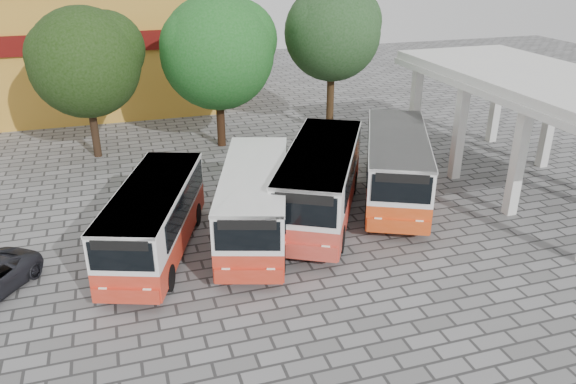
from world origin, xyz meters
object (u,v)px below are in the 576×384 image
object	(u,v)px
bus_centre_right	(321,179)
bus_far_left	(154,216)
bus_centre_left	(255,199)
bus_far_right	(396,163)

from	to	relation	value
bus_centre_right	bus_far_left	bearing A→B (deg)	-143.03
bus_centre_right	bus_centre_left	bearing A→B (deg)	-135.50
bus_far_left	bus_far_right	xyz separation A→B (m)	(10.85, 1.84, 0.19)
bus_far_left	bus_centre_left	world-z (taller)	bus_centre_left
bus_centre_left	bus_centre_right	xyz separation A→B (m)	(3.07, 0.88, 0.13)
bus_centre_left	bus_far_right	distance (m)	7.18
bus_far_left	bus_far_right	world-z (taller)	bus_far_right
bus_far_left	bus_centre_right	world-z (taller)	bus_centre_right
bus_centre_right	bus_far_right	world-z (taller)	bus_centre_right
bus_centre_left	bus_centre_right	world-z (taller)	bus_centre_right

